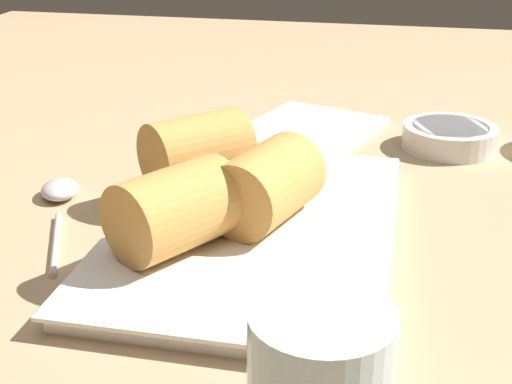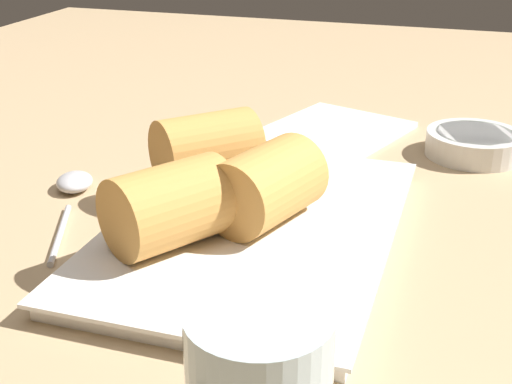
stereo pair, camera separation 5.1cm
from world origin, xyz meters
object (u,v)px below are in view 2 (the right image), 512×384
(serving_plate, at_px, (256,229))
(dipping_bowl_near, at_px, (474,143))
(spoon, at_px, (73,187))
(napkin, at_px, (333,131))

(serving_plate, distance_m, dipping_bowl_near, 0.28)
(serving_plate, xyz_separation_m, spoon, (-0.03, -0.18, -0.00))
(serving_plate, xyz_separation_m, dipping_bowl_near, (-0.24, 0.15, 0.01))
(serving_plate, height_order, spoon, same)
(dipping_bowl_near, bearing_deg, spoon, -58.02)
(serving_plate, relative_size, spoon, 2.01)
(serving_plate, distance_m, spoon, 0.18)
(dipping_bowl_near, height_order, napkin, dipping_bowl_near)
(dipping_bowl_near, relative_size, spoon, 0.61)
(serving_plate, bearing_deg, spoon, -99.69)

